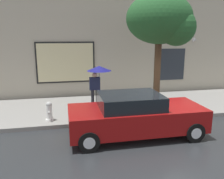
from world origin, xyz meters
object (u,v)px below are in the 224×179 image
Objects in this scene: parked_car at (135,115)px; street_tree at (163,21)px; fire_hydrant at (49,111)px; pedestrian_with_umbrella at (98,74)px.

street_tree is (1.70, 2.00, 3.17)m from parked_car.
parked_car is at bearing -30.39° from fire_hydrant.
parked_car is 4.12m from street_tree.
street_tree is at bearing 3.70° from fire_hydrant.
parked_car is 5.99× the size of fire_hydrant.
parked_car reaches higher than fire_hydrant.
fire_hydrant is at bearing -176.30° from street_tree.
pedestrian_with_umbrella is 3.52m from street_tree.
fire_hydrant is at bearing -146.17° from pedestrian_with_umbrella.
street_tree is (2.49, -1.11, 2.22)m from pedestrian_with_umbrella.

